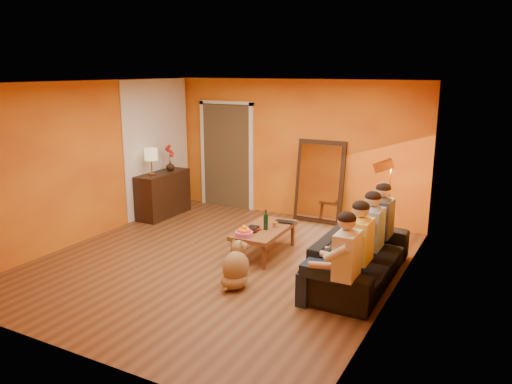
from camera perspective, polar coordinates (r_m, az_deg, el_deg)
The scene contains 27 objects.
room_shell at distance 7.40m, azimuth -2.87°, elevation 2.35°, with size 5.00×5.50×2.60m.
white_accent at distance 9.92m, azimuth -11.18°, elevation 5.08°, with size 0.02×1.90×2.58m, color white.
doorway_recess at distance 10.27m, azimuth -3.02°, elevation 4.20°, with size 1.06×0.30×2.10m, color #3F2D19.
door_jamb_left at distance 10.48m, azimuth -6.04°, elevation 4.34°, with size 0.08×0.06×2.20m, color white.
door_jamb_right at distance 9.89m, azimuth -0.53°, elevation 3.84°, with size 0.08×0.06×2.20m, color white.
door_header at distance 10.05m, azimuth -3.45°, elevation 10.13°, with size 1.22×0.06×0.08m, color white.
mirror_frame at distance 9.27m, azimuth 7.29°, elevation 1.22°, with size 0.92×0.06×1.52m, color black.
mirror_glass at distance 9.24m, azimuth 7.21°, elevation 1.17°, with size 0.78×0.02×1.36m, color white.
sideboard at distance 9.79m, azimuth -10.56°, elevation -0.24°, with size 0.44×1.18×0.85m, color black.
table_lamp at distance 9.42m, azimuth -11.87°, elevation 3.37°, with size 0.24×0.24×0.51m, color beige, non-canonical shape.
sofa at distance 6.90m, azimuth 11.75°, elevation -7.25°, with size 0.87×2.22×0.65m, color black.
coffee_table at distance 7.68m, azimuth 0.95°, elevation -5.64°, with size 0.62×1.22×0.42m, color brown, non-canonical shape.
floor_lamp at distance 7.77m, azimuth 14.93°, elevation -1.94°, with size 0.30×0.24×1.44m, color #AC6F32, non-canonical shape.
dog at distance 6.55m, azimuth -2.31°, elevation -8.26°, with size 0.34×0.53×0.62m, color #A8804C, non-canonical shape.
person_far_left at distance 5.87m, azimuth 10.30°, elevation -8.05°, with size 0.70×0.44×1.22m, color beige, non-canonical shape.
person_mid_left at distance 6.36m, azimuth 11.84°, elevation -6.36°, with size 0.70×0.44×1.22m, color #EED14F, non-canonical shape.
person_mid_right at distance 6.86m, azimuth 13.15°, elevation -4.91°, with size 0.70×0.44×1.22m, color #84A3CD, non-canonical shape.
person_far_right at distance 7.37m, azimuth 14.28°, elevation -3.66°, with size 0.70×0.44×1.22m, color #37373C, non-canonical shape.
fruit_bowl at distance 7.26m, azimuth -1.37°, elevation -4.41°, with size 0.26×0.26×0.16m, color #CE4889, non-canonical shape.
wine_bottle at distance 7.50m, azimuth 1.13°, elevation -3.18°, with size 0.07×0.07×0.31m, color black.
tumbler at distance 7.65m, azimuth 2.17°, elevation -3.74°, with size 0.09×0.09×0.08m, color #B27F3F.
laptop at distance 7.84m, azimuth 3.30°, elevation -3.54°, with size 0.34×0.22×0.03m, color black.
book_lower at distance 7.52m, azimuth -0.97°, elevation -4.29°, with size 0.17×0.23×0.02m, color black.
book_mid at distance 7.52m, azimuth -0.86°, elevation -4.14°, with size 0.16×0.22×0.02m, color red.
book_upper at distance 7.50m, azimuth -1.00°, elevation -4.03°, with size 0.17×0.22×0.02m, color black.
vase at distance 9.87m, azimuth -9.79°, elevation 2.97°, with size 0.17×0.17×0.18m, color black.
flowers at distance 9.82m, azimuth -9.86°, elevation 4.60°, with size 0.17×0.17×0.51m, color red, non-canonical shape.
Camera 1 is at (3.72, -5.84, 2.78)m, focal length 35.00 mm.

